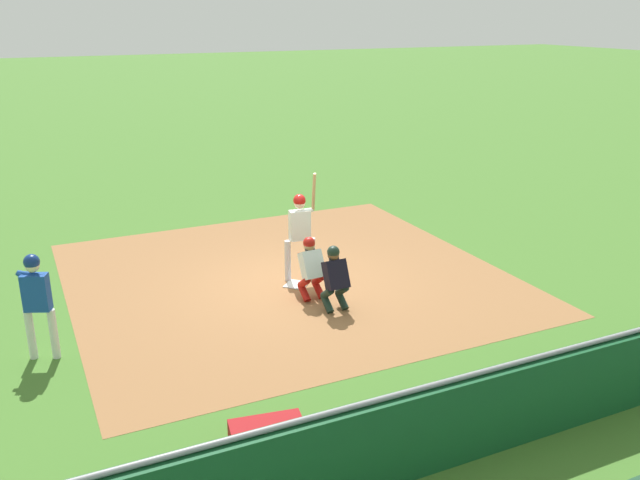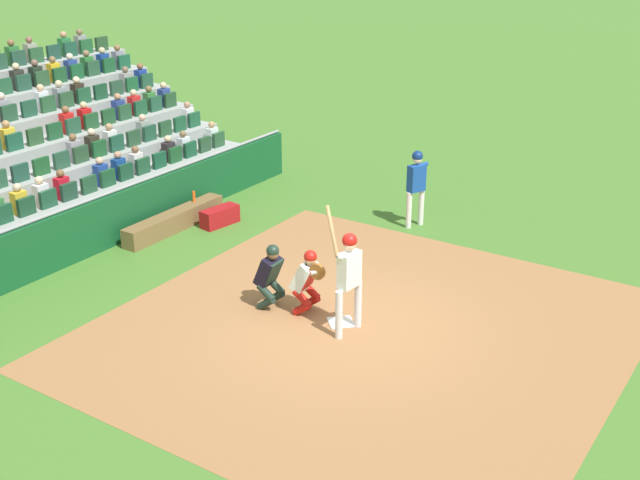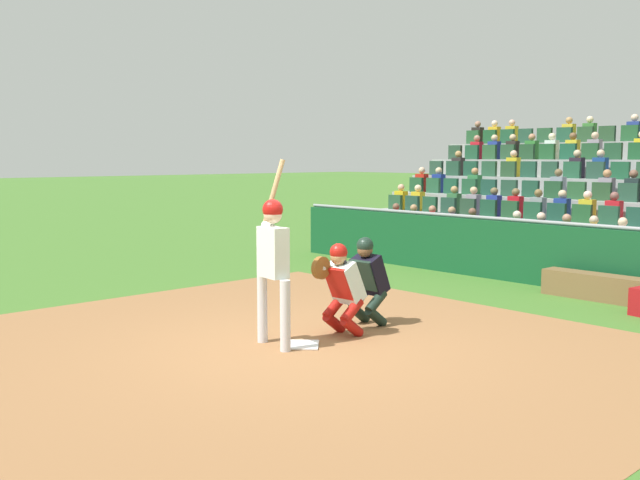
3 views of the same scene
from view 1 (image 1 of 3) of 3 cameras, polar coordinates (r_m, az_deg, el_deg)
The scene contains 11 objects.
ground_plane at distance 14.05m, azimuth -2.01°, elevation -3.86°, with size 160.00×160.00×0.00m, color #417029.
infield_dirt_patch at distance 14.47m, azimuth -2.79°, elevation -3.15°, with size 8.90×8.61×0.01m, color #94643D.
home_plate_marker at distance 14.04m, azimuth -2.01°, elevation -3.80°, with size 0.44×0.44×0.02m, color white.
batter_at_plate at distance 13.96m, azimuth -1.69°, elevation 1.15°, with size 0.68×0.50×2.37m.
catcher_crouching at distance 13.18m, azimuth -0.77°, elevation -2.08°, with size 0.48×0.73×1.28m.
home_plate_umpire at distance 12.66m, azimuth 1.27°, elevation -3.04°, with size 0.47×0.47×1.29m.
dugout_wall at distance 9.08m, azimuth 13.90°, elevation -13.99°, with size 13.10×0.24×1.23m.
dugout_bench at distance 8.85m, azimuth 2.14°, elevation -17.21°, with size 2.97×0.40×0.44m, color brown.
water_bottle_on_bench at distance 8.32m, azimuth -2.57°, elevation -16.90°, with size 0.07×0.07×0.26m, color #DE5216.
equipment_duffel_bag at distance 9.10m, azimuth -4.58°, elevation -16.20°, with size 0.95×0.36×0.42m, color maroon.
on_deck_batter at distance 11.68m, azimuth -22.95°, elevation -4.39°, with size 0.52×0.37×1.82m.
Camera 1 is at (-5.04, -11.93, 5.43)m, focal length 37.66 mm.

